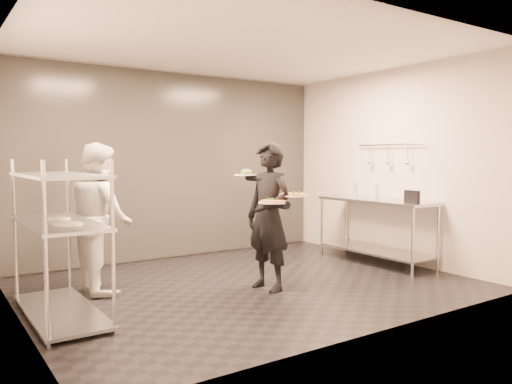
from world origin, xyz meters
TOP-DOWN VIEW (x-y plane):
  - room_shell at (0.00, 1.18)m, footprint 5.00×4.00m
  - pass_rack at (-2.15, -0.00)m, footprint 0.60×1.60m
  - prep_counter at (2.18, 0.00)m, footprint 0.60×1.80m
  - utensil_rail at (2.43, -0.00)m, footprint 0.07×1.20m
  - waiter at (0.07, -0.32)m, footprint 0.51×0.68m
  - chef at (-1.55, 0.69)m, footprint 0.64×0.82m
  - pizza_plate_near at (-0.04, -0.54)m, footprint 0.32×0.32m
  - pizza_plate_far at (0.24, -0.55)m, footprint 0.33×0.33m
  - salad_plate at (-0.06, -0.04)m, footprint 0.29×0.29m
  - pos_monitor at (2.06, -0.72)m, footprint 0.07×0.24m
  - bottle_green at (2.06, 0.30)m, footprint 0.06×0.06m
  - bottle_clear at (2.23, 0.04)m, footprint 0.06×0.06m
  - bottle_dark at (2.23, 0.47)m, footprint 0.06×0.06m

SIDE VIEW (x-z plane):
  - prep_counter at x=2.18m, z-range 0.17..1.09m
  - pass_rack at x=-2.15m, z-range 0.02..1.52m
  - chef at x=-1.55m, z-range 0.00..1.68m
  - waiter at x=0.07m, z-range 0.00..1.69m
  - pos_monitor at x=2.06m, z-range 0.92..1.09m
  - bottle_clear at x=2.23m, z-range 0.92..1.12m
  - bottle_dark at x=2.23m, z-range 0.92..1.14m
  - bottle_green at x=2.06m, z-range 0.92..1.15m
  - pizza_plate_near at x=-0.04m, z-range 1.01..1.06m
  - pizza_plate_far at x=0.24m, z-range 1.07..1.13m
  - salad_plate at x=-0.06m, z-range 1.29..1.37m
  - room_shell at x=0.00m, z-range 0.00..2.80m
  - utensil_rail at x=2.43m, z-range 1.39..1.70m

